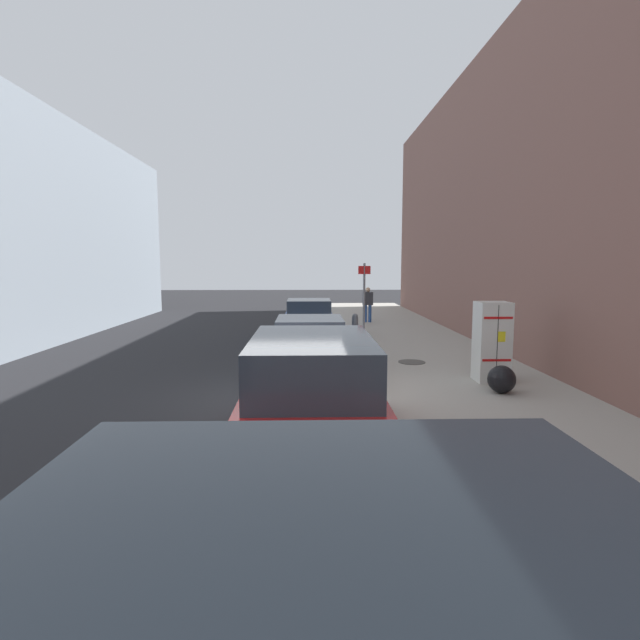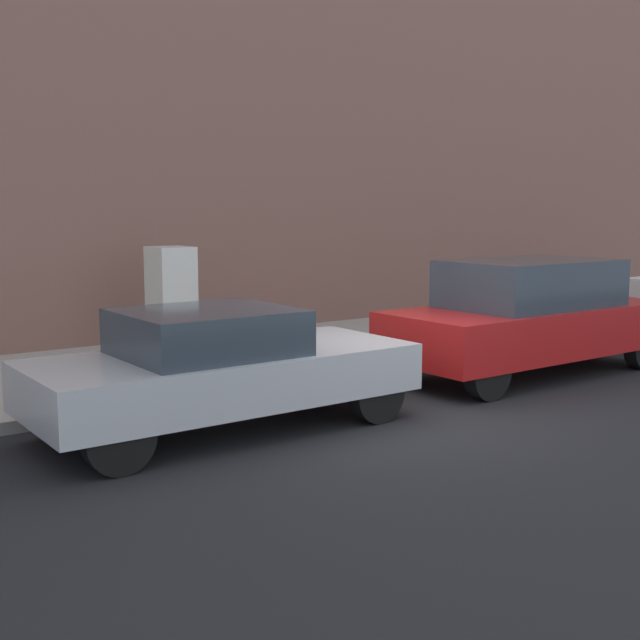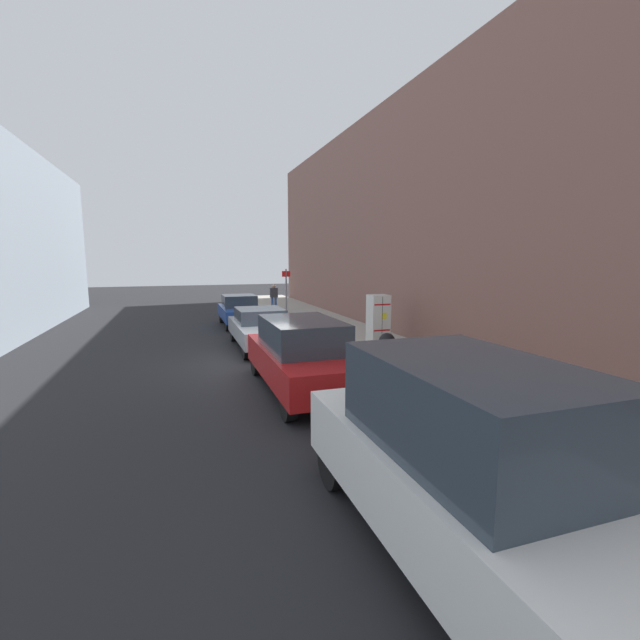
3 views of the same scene
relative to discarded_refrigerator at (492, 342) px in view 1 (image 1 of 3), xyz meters
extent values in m
plane|color=black|center=(4.53, 0.90, -1.03)|extent=(80.00, 80.00, 0.00)
cube|color=#9E998E|center=(0.61, 0.90, -0.95)|extent=(4.31, 44.00, 0.15)
cube|color=silver|center=(0.00, 0.00, 0.00)|extent=(0.69, 0.62, 1.75)
cube|color=black|center=(0.00, 0.31, 0.00)|extent=(0.01, 0.01, 1.66)
cube|color=yellow|center=(-0.09, 0.32, 0.16)|extent=(0.16, 0.01, 0.22)
cube|color=red|center=(0.00, 0.31, 0.56)|extent=(0.62, 0.01, 0.05)
cube|color=red|center=(0.00, 0.31, -0.35)|extent=(0.62, 0.01, 0.05)
cylinder|color=#47443F|center=(1.31, -2.08, -0.87)|extent=(0.70, 0.70, 0.02)
cylinder|color=slate|center=(2.35, -4.07, 0.41)|extent=(0.07, 0.07, 2.58)
cube|color=red|center=(2.35, -4.05, 1.50)|extent=(0.36, 0.02, 0.24)
cylinder|color=slate|center=(2.36, -6.67, -0.53)|extent=(0.22, 0.22, 0.69)
sphere|color=slate|center=(2.36, -6.67, -0.16)|extent=(0.20, 0.20, 0.20)
sphere|color=black|center=(0.16, 1.01, -0.60)|extent=(0.56, 0.56, 0.56)
cylinder|color=#2D5193|center=(1.30, -10.89, -0.50)|extent=(0.14, 0.14, 0.75)
cylinder|color=#2D5193|center=(1.50, -10.89, -0.50)|extent=(0.14, 0.14, 0.75)
cube|color=#333338|center=(1.40, -10.89, 0.16)|extent=(0.44, 0.22, 0.56)
sphere|color=tan|center=(1.40, -10.89, 0.54)|extent=(0.20, 0.20, 0.20)
cube|color=#23479E|center=(3.98, -6.62, -0.40)|extent=(1.71, 3.87, 0.55)
cube|color=#2D3842|center=(3.98, -6.81, 0.15)|extent=(1.51, 1.63, 0.55)
cylinder|color=black|center=(3.25, -5.28, -0.68)|extent=(0.22, 0.70, 0.70)
cylinder|color=black|center=(4.71, -5.28, -0.68)|extent=(0.22, 0.70, 0.70)
cylinder|color=black|center=(3.25, -7.96, -0.68)|extent=(0.22, 0.70, 0.70)
cylinder|color=black|center=(4.71, -7.96, -0.68)|extent=(0.22, 0.70, 0.70)
cube|color=silver|center=(3.98, -1.26, -0.40)|extent=(1.83, 4.39, 0.55)
cube|color=#2D3842|center=(3.98, -1.48, 0.12)|extent=(1.61, 1.84, 0.50)
cylinder|color=black|center=(3.20, 0.33, -0.68)|extent=(0.22, 0.70, 0.70)
cylinder|color=black|center=(4.76, 0.33, -0.68)|extent=(0.22, 0.70, 0.70)
cylinder|color=black|center=(3.20, -2.86, -0.68)|extent=(0.22, 0.70, 0.70)
cylinder|color=black|center=(4.76, -2.86, -0.68)|extent=(0.22, 0.70, 0.70)
cube|color=red|center=(3.98, 4.00, -0.33)|extent=(1.86, 4.74, 0.70)
cube|color=#2D3842|center=(3.98, 4.00, 0.37)|extent=(1.64, 2.61, 0.70)
cylinder|color=black|center=(3.18, 5.77, -0.68)|extent=(0.22, 0.69, 0.69)
cylinder|color=black|center=(4.78, 5.77, -0.68)|extent=(0.22, 0.69, 0.69)
cylinder|color=black|center=(3.18, 2.22, -0.68)|extent=(0.22, 0.69, 0.69)
cylinder|color=black|center=(4.78, 2.22, -0.68)|extent=(0.22, 0.69, 0.69)
camera|label=1|loc=(4.05, 10.68, 1.73)|focal=28.00mm
camera|label=2|loc=(11.83, -5.64, 1.48)|focal=45.00mm
camera|label=3|loc=(6.76, 13.65, 2.16)|focal=24.00mm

